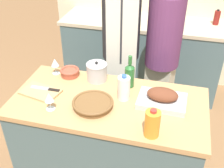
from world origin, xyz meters
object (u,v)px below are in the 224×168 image
Objects in this scene: condiment_bottle_tall at (126,8)px; person_cook_guest at (163,52)px; stock_pot at (97,72)px; wine_glass_left at (49,98)px; juice_jug at (152,123)px; person_cook_aproned at (121,43)px; wine_glass_right at (55,63)px; mixing_bowl at (70,72)px; knife_chef at (46,89)px; condiment_bottle_short at (217,18)px; wicker_basket at (93,104)px; stand_mixer at (178,13)px; wine_bottle_green at (130,75)px; roasting_pan at (162,98)px; milk_jug at (124,88)px; cutting_board at (40,92)px.

person_cook_guest is (0.56, -0.91, -0.09)m from condiment_bottle_tall.
wine_glass_left is at bearing -114.16° from stock_pot.
person_cook_aproned is at bearing 112.86° from juice_jug.
wine_glass_right is at bearing -145.54° from person_cook_aproned.
mixing_bowl is 0.15m from wine_glass_right.
person_cook_aproned reaches higher than person_cook_guest.
condiment_bottle_tall is at bearing 83.67° from mixing_bowl.
wine_glass_right is at bearing 97.73° from knife_chef.
condiment_bottle_tall reaches higher than wine_glass_right.
stock_pot is 1.05× the size of mixing_bowl.
condiment_bottle_short is (1.07, -0.06, -0.00)m from condiment_bottle_tall.
juice_jug is (0.45, -0.18, 0.06)m from wicker_basket.
condiment_bottle_short is 1.29m from person_cook_aproned.
person_cook_aproned is at bearing -135.52° from condiment_bottle_short.
condiment_bottle_short is (0.44, 0.08, -0.04)m from stand_mixer.
wicker_basket is 1.10× the size of wine_bottle_green.
roasting_pan is 1.79m from condiment_bottle_tall.
wine_glass_right is (-0.64, 0.21, 0.01)m from milk_jug.
stand_mixer is 1.71× the size of condiment_bottle_short.
wicker_basket is at bearing 158.23° from juice_jug.
milk_jug is 1.49× the size of wine_glass_left.
knife_chef is at bearing -98.41° from condiment_bottle_tall.
stand_mixer is at bearing 88.99° from juice_jug.
condiment_bottle_short is (1.33, 1.68, 0.10)m from knife_chef.
condiment_bottle_short reaches higher than stock_pot.
wine_glass_left is 1.24m from person_cook_guest.
wine_bottle_green is 0.63m from person_cook_guest.
knife_chef is at bearing 49.74° from cutting_board.
knife_chef is at bearing -119.30° from person_cook_guest.
wine_glass_right is at bearing 177.26° from wine_bottle_green.
person_cook_guest reaches higher than stand_mixer.
knife_chef is at bearing -174.82° from milk_jug.
person_cook_aproned reaches higher than stock_pot.
person_cook_aproned is (0.32, 0.52, 0.07)m from mixing_bowl.
wicker_basket is 0.31m from wine_glass_left.
wine_glass_left is 0.25m from knife_chef.
wine_glass_left is at bearing -120.84° from person_cook_aproned.
knife_chef is (-0.89, -0.06, -0.03)m from roasting_pan.
person_cook_guest reaches higher than wine_glass_left.
wine_glass_right is at bearing -131.12° from person_cook_guest.
person_cook_aproned reaches higher than roasting_pan.
condiment_bottle_short is (1.24, 1.42, 0.08)m from mixing_bowl.
juice_jug is 1.05m from wine_glass_right.
wine_glass_left is 0.78× the size of condiment_bottle_short.
knife_chef is (-0.61, -0.05, -0.07)m from milk_jug.
wine_glass_right is 0.80× the size of condiment_bottle_short.
cutting_board is 0.32m from mixing_bowl.
roasting_pan is at bearing -69.30° from condiment_bottle_tall.
cutting_board is 0.94m from person_cook_aproned.
stand_mixer is at bearing 59.11° from mixing_bowl.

